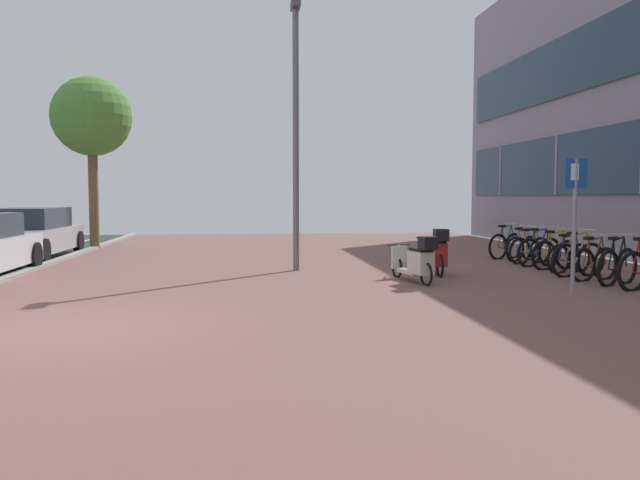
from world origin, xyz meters
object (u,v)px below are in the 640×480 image
object	(u,v)px
bicycle_rack_02	(617,267)
parking_sign	(575,210)
bicycle_rack_03	(594,264)
street_tree	(92,118)
bicycle_rack_07	(539,252)
bicycle_rack_10	(506,246)
bicycle_rack_05	(569,258)
lamp_post	(296,123)
scooter_near	(436,253)
scooter_mid	(417,261)
bicycle_rack_04	(578,259)
bicycle_rack_09	(522,248)
parked_car_far	(31,234)
bicycle_rack_06	(556,254)
bicycle_rack_08	(530,250)

from	to	relation	value
bicycle_rack_02	parking_sign	world-z (taller)	parking_sign
bicycle_rack_03	street_tree	bearing A→B (deg)	142.03
bicycle_rack_07	bicycle_rack_10	distance (m)	1.90
bicycle_rack_05	lamp_post	bearing A→B (deg)	168.77
scooter_near	parking_sign	bearing A→B (deg)	-60.66
scooter_mid	bicycle_rack_07	bearing A→B (deg)	33.03
bicycle_rack_02	bicycle_rack_04	world-z (taller)	bicycle_rack_04
bicycle_rack_09	bicycle_rack_04	bearing A→B (deg)	-94.56
bicycle_rack_04	parked_car_far	size ratio (longest dim) A/B	0.32
bicycle_rack_09	bicycle_rack_10	xyz separation A→B (m)	(-0.17, 0.63, 0.01)
lamp_post	bicycle_rack_03	bearing A→B (deg)	-22.99
bicycle_rack_06	bicycle_rack_08	distance (m)	1.27
bicycle_rack_08	parking_sign	bearing A→B (deg)	-107.45
lamp_post	street_tree	distance (m)	8.98
parked_car_far	scooter_near	bearing A→B (deg)	-27.43
bicycle_rack_02	lamp_post	size ratio (longest dim) A/B	0.21
bicycle_rack_08	scooter_mid	world-z (taller)	scooter_mid
parked_car_far	bicycle_rack_10	bearing A→B (deg)	-8.75
parking_sign	street_tree	xyz separation A→B (m)	(-10.40, 10.64, 2.73)
bicycle_rack_07	scooter_near	distance (m)	3.23
bicycle_rack_10	lamp_post	xyz separation A→B (m)	(-5.85, -1.99, 2.97)
scooter_mid	street_tree	bearing A→B (deg)	131.97
lamp_post	street_tree	size ratio (longest dim) A/B	1.10
bicycle_rack_04	scooter_mid	size ratio (longest dim) A/B	0.80
parked_car_far	lamp_post	world-z (taller)	lamp_post
bicycle_rack_07	parking_sign	distance (m)	4.42
bicycle_rack_08	street_tree	size ratio (longest dim) A/B	0.24
bicycle_rack_03	scooter_mid	world-z (taller)	scooter_mid
bicycle_rack_09	street_tree	bearing A→B (deg)	156.00
bicycle_rack_06	lamp_post	world-z (taller)	lamp_post
bicycle_rack_09	parked_car_far	world-z (taller)	parked_car_far
bicycle_rack_02	bicycle_rack_09	xyz separation A→B (m)	(0.18, 4.43, -0.02)
bicycle_rack_03	bicycle_rack_08	xyz separation A→B (m)	(0.18, 3.16, 0.00)
bicycle_rack_06	parking_sign	distance (m)	3.88
bicycle_rack_03	bicycle_rack_05	world-z (taller)	bicycle_rack_03
bicycle_rack_05	bicycle_rack_09	size ratio (longest dim) A/B	1.04
lamp_post	bicycle_rack_05	bearing A→B (deg)	-11.23
bicycle_rack_08	street_tree	world-z (taller)	street_tree
bicycle_rack_06	street_tree	bearing A→B (deg)	148.70
bicycle_rack_05	bicycle_rack_10	size ratio (longest dim) A/B	1.00
bicycle_rack_02	bicycle_rack_06	distance (m)	2.53
bicycle_rack_07	parking_sign	bearing A→B (deg)	-109.14
bicycle_rack_10	lamp_post	bearing A→B (deg)	-161.23
bicycle_rack_03	scooter_near	xyz separation A→B (m)	(-2.86, 1.27, 0.12)
bicycle_rack_02	bicycle_rack_04	distance (m)	1.27
scooter_near	street_tree	xyz separation A→B (m)	(-8.84, 7.86, 3.70)
bicycle_rack_03	bicycle_rack_06	world-z (taller)	bicycle_rack_06
bicycle_rack_03	parking_sign	size ratio (longest dim) A/B	0.55
bicycle_rack_09	lamp_post	size ratio (longest dim) A/B	0.20
bicycle_rack_07	street_tree	bearing A→B (deg)	150.81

